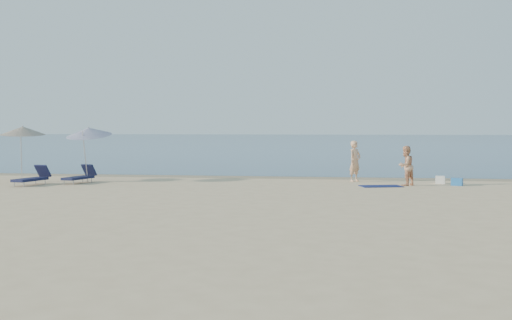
{
  "coord_description": "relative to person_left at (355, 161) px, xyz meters",
  "views": [
    {
      "loc": [
        2.43,
        -10.69,
        2.41
      ],
      "look_at": [
        -1.56,
        16.0,
        1.0
      ],
      "focal_mm": 45.0,
      "sensor_mm": 36.0,
      "label": 1
    }
  ],
  "objects": [
    {
      "name": "person_right",
      "position": [
        2.04,
        -1.68,
        -0.08
      ],
      "size": [
        0.98,
        1.0,
        1.62
      ],
      "primitive_type": "imported",
      "rotation": [
        0.0,
        0.0,
        -2.3
      ],
      "color": "tan",
      "rests_on": "ground"
    },
    {
      "name": "person_left",
      "position": [
        0.0,
        0.0,
        0.0
      ],
      "size": [
        0.74,
        0.78,
        1.79
      ],
      "primitive_type": "imported",
      "rotation": [
        0.0,
        0.0,
        0.9
      ],
      "color": "tan",
      "rests_on": "ground"
    },
    {
      "name": "umbrella_far",
      "position": [
        -14.32,
        -2.29,
        1.34
      ],
      "size": [
        2.51,
        2.52,
        2.53
      ],
      "rotation": [
        0.0,
        0.0,
        0.41
      ],
      "color": "silver",
      "rests_on": "ground"
    },
    {
      "name": "lounger_right",
      "position": [
        -11.62,
        -2.54,
        -0.61
      ],
      "size": [
        0.94,
        1.84,
        0.78
      ],
      "rotation": [
        0.0,
        0.0,
        -0.22
      ],
      "color": "#141837",
      "rests_on": "ground"
    },
    {
      "name": "blue_cooler",
      "position": [
        4.13,
        -1.35,
        -0.74
      ],
      "size": [
        0.52,
        0.44,
        0.31
      ],
      "primitive_type": "cube",
      "rotation": [
        0.0,
        0.0,
        -0.34
      ],
      "color": "blue",
      "rests_on": "ground"
    },
    {
      "name": "umbrella_near",
      "position": [
        -11.47,
        -1.88,
        1.29
      ],
      "size": [
        2.11,
        2.13,
        2.58
      ],
      "rotation": [
        0.0,
        0.0,
        -0.08
      ],
      "color": "silver",
      "rests_on": "ground"
    },
    {
      "name": "white_bag",
      "position": [
        3.56,
        -0.6,
        -0.73
      ],
      "size": [
        0.43,
        0.39,
        0.33
      ],
      "primitive_type": "cube",
      "rotation": [
        0.0,
        0.0,
        -0.17
      ],
      "color": "white",
      "rests_on": "ground"
    },
    {
      "name": "beach_towel",
      "position": [
        1.03,
        -2.25,
        -0.88
      ],
      "size": [
        1.81,
        1.32,
        0.03
      ],
      "primitive_type": "cube",
      "rotation": [
        0.0,
        0.0,
        0.28
      ],
      "color": "#0E1546",
      "rests_on": "ground"
    },
    {
      "name": "ground",
      "position": [
        -2.58,
        -17.7,
        -0.89
      ],
      "size": [
        160.0,
        160.0,
        0.0
      ],
      "primitive_type": "plane",
      "color": "#CFB48A",
      "rests_on": "ground"
    },
    {
      "name": "wet_sand_strip",
      "position": [
        -2.58,
        1.7,
        -0.89
      ],
      "size": [
        240.0,
        1.6,
        0.0
      ],
      "primitive_type": "cube",
      "color": "#847254",
      "rests_on": "ground"
    },
    {
      "name": "lounger_left",
      "position": [
        -13.17,
        -3.71,
        -0.6
      ],
      "size": [
        0.94,
        1.91,
        0.81
      ],
      "rotation": [
        0.0,
        0.0,
        -0.2
      ],
      "color": "#141738",
      "rests_on": "ground"
    },
    {
      "name": "sea",
      "position": [
        -2.58,
        82.3,
        -0.89
      ],
      "size": [
        240.0,
        160.0,
        0.01
      ],
      "primitive_type": "cube",
      "color": "navy",
      "rests_on": "ground"
    }
  ]
}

